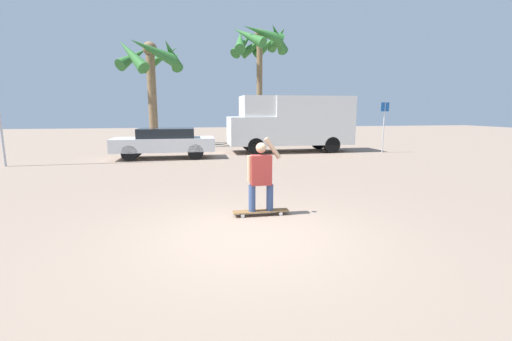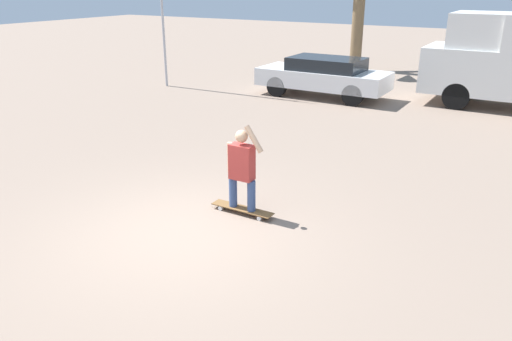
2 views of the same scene
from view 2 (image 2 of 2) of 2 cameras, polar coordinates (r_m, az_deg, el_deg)
ground_plane at (r=8.07m, az=-8.52°, el=-7.08°), size 80.00×80.00×0.00m
skateboard at (r=8.60m, az=-1.58°, el=-4.42°), size 1.15×0.23×0.09m
person_skateboarder at (r=8.29m, az=-1.64°, el=0.54°), size 0.69×0.22×1.50m
parked_car_white at (r=17.43m, az=7.74°, el=10.71°), size 4.43×1.72×1.35m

